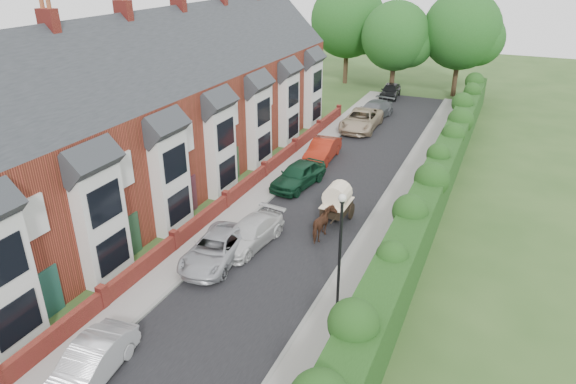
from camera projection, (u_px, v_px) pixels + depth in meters
The scene contains 23 objects.
ground at pixel (216, 345), 19.20m from camera, with size 140.00×140.00×0.00m, color #2D4C1E.
road at pixel (311, 217), 28.51m from camera, with size 6.00×58.00×0.02m, color black.
pavement_hedge_side at pixel (384, 231), 26.98m from camera, with size 2.20×58.00×0.12m, color gray.
pavement_house_side at pixel (250, 204), 29.90m from camera, with size 1.70×58.00×0.12m, color gray.
kerb_hedge_side at pixel (365, 227), 27.37m from camera, with size 0.18×58.00×0.13m, color gray.
kerb_house_side at pixel (262, 206), 29.60m from camera, with size 0.18×58.00×0.13m, color gray.
hedge at pixel (422, 211), 25.67m from camera, with size 2.10×58.00×2.85m.
terrace_row at pixel (139, 122), 29.58m from camera, with size 9.05×40.50×11.50m.
garden_wall_row at pixel (226, 201), 29.26m from camera, with size 0.35×40.35×1.10m.
lamppost at pixel (340, 238), 19.88m from camera, with size 0.32×0.32×5.16m.
tree_far_left at pixel (399, 38), 51.01m from camera, with size 7.14×6.80×9.29m.
tree_far_right at pixel (466, 32), 50.20m from camera, with size 7.98×7.60×10.31m.
tree_far_back at pixel (352, 22), 55.30m from camera, with size 8.40×8.00×10.82m.
car_silver_a at pixel (90, 364), 17.37m from camera, with size 1.42×4.06×1.34m, color silver.
car_silver_b at pixel (216, 249), 24.17m from camera, with size 2.18×4.72×1.31m, color #A5A7AD.
car_white at pixel (250, 233), 25.55m from camera, with size 1.84×4.52×1.31m, color silver.
car_green at pixel (298, 175), 31.98m from camera, with size 1.84×4.56×1.56m, color #103621.
car_red at pixel (323, 150), 36.14m from camera, with size 1.57×4.49×1.48m, color maroon.
car_beige at pixel (361, 120), 42.52m from camera, with size 2.66×5.76×1.60m, color tan.
car_grey at pixel (374, 110), 45.29m from camera, with size 2.11×5.19×1.51m, color #595D61.
car_black at pixel (390, 91), 51.93m from camera, with size 1.70×4.23×1.44m, color black.
horse at pixel (324, 224), 26.07m from camera, with size 0.86×1.89×1.59m, color #47291A.
horse_cart at pixel (337, 200), 27.56m from camera, with size 1.40×3.10×2.24m.
Camera 1 is at (8.52, -12.64, 13.28)m, focal length 32.00 mm.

